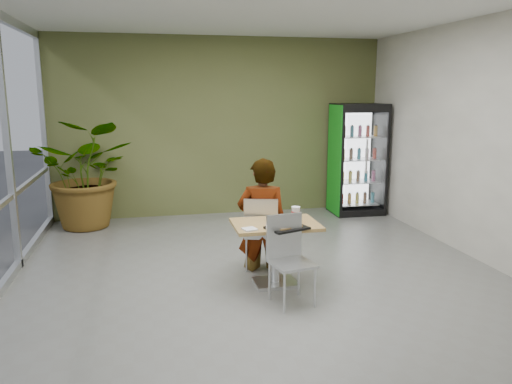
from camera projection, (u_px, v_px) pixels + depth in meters
ground at (264, 281)px, 6.00m from camera, size 7.00×7.00×0.00m
room_envelope at (265, 149)px, 5.68m from camera, size 6.00×7.00×3.20m
dining_table at (275, 241)px, 5.80m from camera, size 0.99×0.69×0.75m
chair_far at (261, 228)px, 6.26m from camera, size 0.52×0.52×0.95m
chair_near at (288, 251)px, 5.35m from camera, size 0.49×0.50×0.95m
seated_woman at (262, 226)px, 6.31m from camera, size 0.73×0.57×1.74m
pizza_plate at (278, 221)px, 5.76m from camera, size 0.30×0.30×0.03m
soda_cup at (296, 214)px, 5.79m from camera, size 0.10×0.10×0.18m
napkin_stack at (250, 229)px, 5.47m from camera, size 0.17×0.17×0.02m
cafeteria_tray at (287, 228)px, 5.51m from camera, size 0.51×0.44×0.02m
beverage_fridge at (358, 159)px, 9.18m from camera, size 0.94×0.73×2.02m
potted_plant at (88, 174)px, 8.23m from camera, size 1.90×1.74×1.80m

